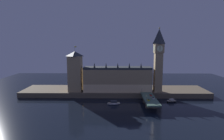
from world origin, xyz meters
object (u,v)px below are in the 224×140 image
at_px(car_southbound_lead, 153,98).
at_px(boat_upstream, 114,103).
at_px(boat_downstream, 172,101).
at_px(pedestrian_far_rail, 143,94).
at_px(street_lamp_far, 142,90).
at_px(clock_tower, 158,58).
at_px(car_southbound_trail, 151,95).
at_px(pedestrian_mid_walk, 156,97).
at_px(victoria_tower, 75,71).
at_px(street_lamp_mid, 156,94).
at_px(car_northbound_trail, 148,100).
at_px(street_lamp_near, 146,98).

distance_m(car_southbound_lead, boat_upstream, 39.18).
bearing_deg(boat_downstream, pedestrian_far_rail, 178.31).
bearing_deg(pedestrian_far_rail, street_lamp_far, 96.05).
bearing_deg(street_lamp_far, clock_tower, 38.31).
bearing_deg(pedestrian_far_rail, car_southbound_trail, -12.60).
bearing_deg(pedestrian_mid_walk, boat_upstream, 176.76).
bearing_deg(victoria_tower, street_lamp_mid, -21.48).
height_order(street_lamp_far, boat_upstream, street_lamp_far).
bearing_deg(clock_tower, victoria_tower, 178.07).
relative_size(car_southbound_lead, boat_downstream, 0.38).
relative_size(car_northbound_trail, car_southbound_lead, 1.06).
distance_m(street_lamp_near, boat_upstream, 35.39).
bearing_deg(pedestrian_mid_walk, pedestrian_far_rail, 132.92).
xyz_separation_m(victoria_tower, street_lamp_near, (74.65, -48.70, -17.64)).
relative_size(car_northbound_trail, boat_downstream, 0.41).
xyz_separation_m(clock_tower, pedestrian_mid_walk, (-8.99, -31.59, -36.06)).
xyz_separation_m(car_southbound_lead, pedestrian_far_rail, (-8.20, 13.52, 0.16)).
bearing_deg(street_lamp_far, street_lamp_mid, -51.45).
height_order(clock_tower, street_lamp_mid, clock_tower).
bearing_deg(street_lamp_mid, car_northbound_trail, -137.27).
relative_size(clock_tower, car_southbound_trail, 15.80).
distance_m(victoria_tower, street_lamp_near, 90.86).
xyz_separation_m(car_northbound_trail, car_southbound_trail, (5.47, 17.06, 0.01)).
relative_size(victoria_tower, car_northbound_trail, 12.13).
xyz_separation_m(pedestrian_mid_walk, pedestrian_far_rail, (-10.93, 11.76, -0.09)).
height_order(victoria_tower, boat_downstream, victoria_tower).
distance_m(clock_tower, street_lamp_near, 59.70).
bearing_deg(pedestrian_far_rail, street_lamp_mid, -44.01).
xyz_separation_m(pedestrian_far_rail, street_lamp_mid, (11.33, -10.95, 3.10)).
xyz_separation_m(victoria_tower, street_lamp_mid, (86.38, -33.98, -17.81)).
height_order(car_southbound_trail, pedestrian_mid_walk, pedestrian_mid_walk).
xyz_separation_m(victoria_tower, car_northbound_trail, (77.78, -41.92, -21.18)).
xyz_separation_m(car_southbound_lead, boat_downstream, (21.96, 12.63, -6.71)).
height_order(victoria_tower, street_lamp_near, victoria_tower).
bearing_deg(pedestrian_mid_walk, street_lamp_far, 126.12).
distance_m(car_southbound_trail, street_lamp_near, 25.58).
bearing_deg(pedestrian_mid_walk, car_southbound_lead, -147.20).
bearing_deg(car_southbound_lead, car_northbound_trail, -135.49).
bearing_deg(street_lamp_mid, street_lamp_far, 128.55).
bearing_deg(street_lamp_far, boat_upstream, -156.13).
distance_m(car_southbound_lead, boat_downstream, 26.21).
bearing_deg(boat_downstream, street_lamp_near, -140.97).
distance_m(car_southbound_trail, street_lamp_far, 10.87).
xyz_separation_m(clock_tower, car_northbound_trail, (-17.19, -38.72, -36.42)).
bearing_deg(street_lamp_near, car_southbound_lead, 54.72).
bearing_deg(street_lamp_near, street_lamp_far, 90.00).
height_order(car_northbound_trail, street_lamp_near, street_lamp_near).
bearing_deg(car_northbound_trail, clock_tower, 66.06).
height_order(clock_tower, boat_downstream, clock_tower).
distance_m(car_northbound_trail, street_lamp_mid, 12.18).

